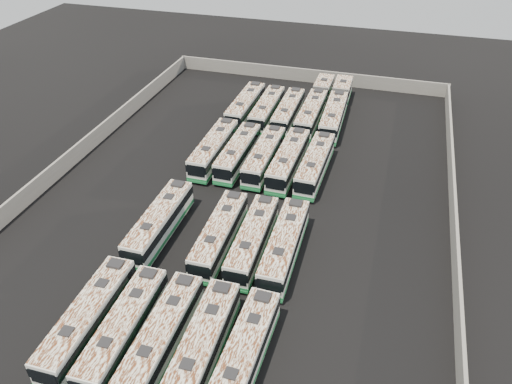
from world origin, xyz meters
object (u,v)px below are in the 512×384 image
bus_midback_far_right (315,164)px  bus_back_left (267,109)px  bus_front_far_left (89,318)px  bus_back_far_right (337,107)px  bus_midfront_right (253,240)px  bus_back_right (315,105)px  bus_front_far_right (243,357)px  bus_back_center (288,112)px  bus_back_far_left (246,106)px  bus_midfront_center (219,234)px  bus_midfront_far_left (160,222)px  bus_front_center (162,337)px  bus_front_right (201,348)px  bus_midfront_far_right (284,245)px  bus_midback_right (288,160)px  bus_midback_far_left (214,149)px  bus_midback_center (264,156)px  bus_midback_left (238,152)px  bus_front_left (124,329)px

bus_midback_far_right → bus_back_left: size_ratio=1.02×
bus_front_far_left → bus_back_far_right: size_ratio=0.64×
bus_midfront_right → bus_back_right: 31.52m
bus_front_far_left → bus_front_far_right: bearing=-1.1°
bus_midback_far_right → bus_back_center: 14.54m
bus_back_far_left → bus_midfront_center: bearing=-77.1°
bus_front_far_right → bus_midfront_far_left: bearing=136.3°
bus_front_far_left → bus_front_far_right: size_ratio=1.02×
bus_front_center → bus_front_right: (3.30, -0.12, 0.04)m
bus_front_right → bus_back_center: bearing=93.3°
bus_midfront_right → bus_back_far_right: 31.70m
bus_front_far_right → bus_back_far_left: bearing=108.5°
bus_midfront_far_right → bus_back_right: size_ratio=0.65×
bus_back_center → bus_front_right: bearing=-85.8°
bus_front_right → bus_back_right: bus_front_right is taller
bus_midfront_far_right → bus_midback_far_right: size_ratio=1.01×
bus_front_right → bus_midfront_far_right: bearing=75.3°
bus_front_center → bus_front_right: size_ratio=0.97×
bus_front_far_right → bus_midback_right: (-3.34, 28.15, 0.04)m
bus_midfront_center → bus_back_far_right: (6.37, 31.68, 0.07)m
bus_front_right → bus_midback_right: bus_midback_right is taller
bus_midback_right → bus_back_right: bearing=90.7°
bus_midback_far_left → bus_midback_center: bearing=0.7°
bus_front_far_left → bus_midback_far_left: bus_midback_far_left is taller
bus_back_right → bus_back_left: bearing=-152.4°
bus_midback_left → bus_midback_far_right: bearing=-0.1°
bus_back_center → bus_back_far_right: size_ratio=0.61×
bus_midfront_right → bus_back_left: (-6.40, 28.24, 0.01)m
bus_front_far_right → bus_midfront_center: bus_front_far_right is taller
bus_front_far_right → bus_back_right: size_ratio=0.64×
bus_midfront_center → bus_midback_far_left: size_ratio=0.96×
bus_midback_left → bus_back_left: 12.91m
bus_midback_left → bus_back_left: bearing=90.0°
bus_midback_far_left → bus_midback_far_right: bus_midback_far_left is taller
bus_front_right → bus_midback_far_left: (-9.60, 28.32, 0.01)m
bus_midfront_right → bus_midback_center: bearing=100.6°
bus_back_far_left → bus_midback_center: bearing=-63.3°
bus_midfront_far_left → bus_back_far_right: 34.11m
bus_front_right → bus_back_left: size_ratio=1.03×
bus_back_far_left → bus_front_far_right: bearing=-72.4°
bus_back_left → bus_midback_far_left: bearing=-104.3°
bus_front_right → bus_midback_right: 28.30m
bus_midback_right → bus_back_center: 13.46m
bus_midback_far_left → bus_front_center: bearing=-77.6°
bus_front_left → bus_front_far_right: (9.65, 0.13, 0.01)m
bus_front_far_right → bus_midback_left: bus_front_far_right is taller
bus_front_far_left → bus_midfront_right: bearing=52.1°
bus_midback_right → bus_back_far_right: same height
bus_front_far_left → bus_front_left: bearing=-3.0°
bus_midfront_far_left → bus_midback_far_left: 15.35m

